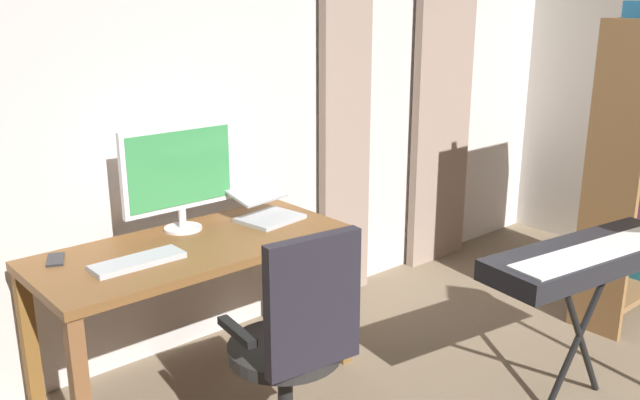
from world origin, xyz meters
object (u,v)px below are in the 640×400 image
computer_keyboard (138,262)px  cell_phone_by_monitor (55,260)px  office_chair (294,365)px  piano_keyboard (589,259)px  desk (195,263)px  laptop (264,208)px  computer_monitor (179,171)px  bookshelf (640,170)px

computer_keyboard → cell_phone_by_monitor: computer_keyboard is taller
office_chair → piano_keyboard: (-1.26, 0.48, 0.24)m
computer_keyboard → piano_keyboard: 1.93m
desk → cell_phone_by_monitor: cell_phone_by_monitor is taller
desk → piano_keyboard: size_ratio=1.31×
desk → laptop: (-0.45, -0.08, 0.15)m
computer_monitor → piano_keyboard: size_ratio=0.53×
laptop → piano_keyboard: laptop is taller
office_chair → laptop: 1.03m
cell_phone_by_monitor → bookshelf: bearing=-176.9°
computer_monitor → piano_keyboard: computer_monitor is taller
computer_keyboard → bookshelf: bookshelf is taller
desk → computer_monitor: (-0.06, -0.20, 0.38)m
computer_monitor → piano_keyboard: (-1.16, 1.44, -0.31)m
computer_keyboard → piano_keyboard: size_ratio=0.36×
computer_monitor → desk: bearing=73.1°
office_chair → desk: bearing=94.1°
office_chair → bookshelf: size_ratio=0.57×
desk → office_chair: office_chair is taller
office_chair → piano_keyboard: size_ratio=0.93×
desk → laptop: laptop is taller
computer_monitor → bookshelf: (-2.33, 1.11, -0.16)m
office_chair → computer_keyboard: office_chair is taller
cell_phone_by_monitor → office_chair: bearing=141.8°
computer_keyboard → bookshelf: bearing=162.8°
computer_monitor → bookshelf: size_ratio=0.33×
cell_phone_by_monitor → bookshelf: (-2.94, 1.10, 0.12)m
office_chair → computer_keyboard: size_ratio=2.61×
office_chair → cell_phone_by_monitor: office_chair is taller
office_chair → piano_keyboard: office_chair is taller
computer_monitor → bookshelf: 2.58m
computer_keyboard → cell_phone_by_monitor: 0.36m
laptop → bookshelf: bookshelf is taller
laptop → cell_phone_by_monitor: bearing=-15.1°
office_chair → computer_keyboard: (0.27, -0.69, 0.28)m
desk → laptop: size_ratio=3.67×
desk → computer_monitor: size_ratio=2.47×
cell_phone_by_monitor → piano_keyboard: 2.28m
computer_keyboard → laptop: size_ratio=1.00×
bookshelf → piano_keyboard: 1.22m
cell_phone_by_monitor → laptop: bearing=-162.8°
office_chair → computer_keyboard: bearing=118.1°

